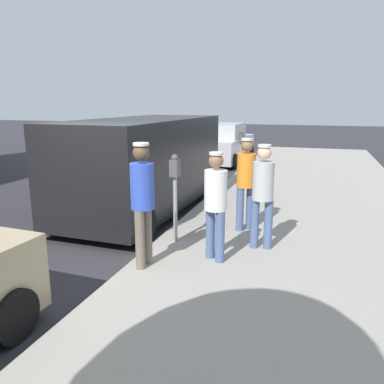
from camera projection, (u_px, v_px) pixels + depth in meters
The scene contains 10 objects.
ground_plane at pixel (87, 254), 6.57m from camera, with size 80.00×80.00×0.00m, color #2D2D33.
sidewalk_slab at pixel (301, 278), 5.52m from camera, with size 5.00×32.00×0.15m, color #9E998E.
parking_meter_near at pixel (175, 183), 6.53m from camera, with size 0.14×0.18×1.52m.
parking_meter_far at pixel (241, 146), 11.99m from camera, with size 0.14×0.18×1.52m.
pedestrian_in_white at pixel (216, 200), 5.76m from camera, with size 0.34×0.34×1.66m.
pedestrian_in_blue at pixel (143, 196), 5.52m from camera, with size 0.34×0.36×1.82m.
pedestrian_in_orange at pixel (246, 178), 7.15m from camera, with size 0.34×0.34×1.73m.
pedestrian_in_gray at pixel (263, 190), 6.23m from camera, with size 0.36×0.34×1.71m.
parked_van at pixel (146, 162), 8.94m from camera, with size 2.27×5.26×2.15m.
parked_sedan_ahead at pixel (223, 145), 16.46m from camera, with size 2.07×4.46×1.65m.
Camera 1 is at (3.57, -5.33, 2.51)m, focal length 36.34 mm.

